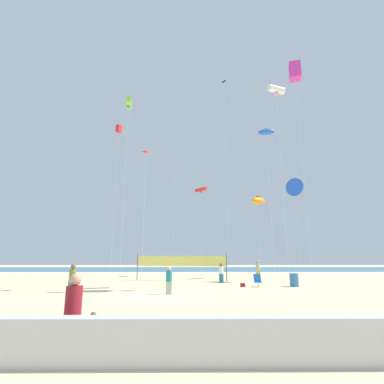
# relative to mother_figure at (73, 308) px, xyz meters

# --- Properties ---
(ground_plane) EXTENTS (120.00, 120.00, 0.00)m
(ground_plane) POSITION_rel_mother_figure_xyz_m (1.09, 9.95, -0.92)
(ground_plane) COLOR beige
(ocean_band) EXTENTS (120.00, 20.00, 0.01)m
(ocean_band) POSITION_rel_mother_figure_xyz_m (1.09, 45.19, -0.91)
(ocean_band) COLOR teal
(ocean_band) RESTS_ON ground
(boardwalk_ledge) EXTENTS (28.00, 0.44, 0.92)m
(boardwalk_ledge) POSITION_rel_mother_figure_xyz_m (1.09, -1.05, -0.46)
(boardwalk_ledge) COLOR beige
(boardwalk_ledge) RESTS_ON ground
(mother_figure) EXTENTS (0.39, 0.39, 1.72)m
(mother_figure) POSITION_rel_mother_figure_xyz_m (0.00, 0.00, 0.00)
(mother_figure) COLOR #EA7260
(mother_figure) RESTS_ON ground
(toddler_figure) EXTENTS (0.19, 0.19, 0.82)m
(toddler_figure) POSITION_rel_mother_figure_xyz_m (0.47, 0.07, -0.48)
(toddler_figure) COLOR navy
(toddler_figure) RESTS_ON ground
(beachgoer_olive_shirt) EXTENTS (0.38, 0.38, 1.68)m
(beachgoer_olive_shirt) POSITION_rel_mother_figure_xyz_m (-4.47, 11.39, -0.02)
(beachgoer_olive_shirt) COLOR #19727A
(beachgoer_olive_shirt) RESTS_ON ground
(beachgoer_teal_shirt) EXTENTS (0.36, 0.36, 1.56)m
(beachgoer_teal_shirt) POSITION_rel_mother_figure_xyz_m (1.60, 10.31, -0.08)
(beachgoer_teal_shirt) COLOR #99B28C
(beachgoer_teal_shirt) RESTS_ON ground
(beachgoer_sage_shirt) EXTENTS (0.41, 0.41, 1.79)m
(beachgoer_sage_shirt) POSITION_rel_mother_figure_xyz_m (9.76, 23.04, 0.04)
(beachgoer_sage_shirt) COLOR gold
(beachgoer_sage_shirt) RESTS_ON ground
(beachgoer_white_shirt) EXTENTS (0.36, 0.36, 1.59)m
(beachgoer_white_shirt) POSITION_rel_mother_figure_xyz_m (5.44, 17.63, -0.07)
(beachgoer_white_shirt) COLOR #19727A
(beachgoer_white_shirt) RESTS_ON ground
(folding_beach_chair) EXTENTS (0.52, 0.65, 0.89)m
(folding_beach_chair) POSITION_rel_mother_figure_xyz_m (7.75, 14.50, -0.45)
(folding_beach_chair) COLOR #1959B2
(folding_beach_chair) RESTS_ON ground
(trash_barrel) EXTENTS (0.62, 0.62, 0.93)m
(trash_barrel) POSITION_rel_mother_figure_xyz_m (10.45, 14.61, -0.45)
(trash_barrel) COLOR teal
(trash_barrel) RESTS_ON ground
(volleyball_net) EXTENTS (8.28, 1.57, 2.40)m
(volleyball_net) POSITION_rel_mother_figure_xyz_m (2.01, 20.09, 0.72)
(volleyball_net) COLOR #4C4C51
(volleyball_net) RESTS_ON ground
(beach_handbag) EXTENTS (0.34, 0.17, 0.27)m
(beach_handbag) POSITION_rel_mother_figure_xyz_m (6.63, 14.39, -0.78)
(beach_handbag) COLOR maroon
(beach_handbag) RESTS_ON ground
(kite_orange_inflatable) EXTENTS (2.23, 2.10, 8.59)m
(kite_orange_inflatable) POSITION_rel_mother_figure_xyz_m (10.21, 23.28, 7.06)
(kite_orange_inflatable) COLOR silver
(kite_orange_inflatable) RESTS_ON ground
(kite_red_box) EXTENTS (0.75, 0.75, 17.82)m
(kite_red_box) POSITION_rel_mother_figure_xyz_m (-5.84, 25.64, 16.38)
(kite_red_box) COLOR silver
(kite_red_box) RESTS_ON ground
(kite_white_tube) EXTENTS (1.68, 1.14, 16.93)m
(kite_white_tube) POSITION_rel_mother_figure_xyz_m (10.46, 15.73, 15.64)
(kite_white_tube) COLOR silver
(kite_white_tube) RESTS_ON ground
(kite_blue_delta) EXTENTS (1.47, 1.38, 9.47)m
(kite_blue_delta) POSITION_rel_mother_figure_xyz_m (12.88, 19.50, 7.67)
(kite_blue_delta) COLOR silver
(kite_blue_delta) RESTS_ON ground
(kite_violet_diamond) EXTENTS (0.80, 0.80, 13.73)m
(kite_violet_diamond) POSITION_rel_mother_figure_xyz_m (0.86, 28.63, 12.38)
(kite_violet_diamond) COLOR silver
(kite_violet_diamond) RESTS_ON ground
(kite_black_diamond) EXTENTS (0.49, 0.49, 21.42)m
(kite_black_diamond) POSITION_rel_mother_figure_xyz_m (6.57, 21.54, 18.95)
(kite_black_diamond) COLOR silver
(kite_black_diamond) RESTS_ON ground
(kite_lime_tube) EXTENTS (0.79, 1.67, 17.07)m
(kite_lime_tube) POSITION_rel_mother_figure_xyz_m (-3.18, 18.56, 15.82)
(kite_lime_tube) COLOR silver
(kite_lime_tube) RESTS_ON ground
(kite_red_tube) EXTENTS (1.48, 1.60, 10.25)m
(kite_red_tube) POSITION_rel_mother_figure_xyz_m (4.17, 26.75, 9.07)
(kite_red_tube) COLOR silver
(kite_red_tube) RESTS_ON ground
(kite_blue_inflatable) EXTENTS (1.40, 0.56, 11.89)m
(kite_blue_inflatable) POSITION_rel_mother_figure_xyz_m (8.72, 13.45, 10.58)
(kite_blue_inflatable) COLOR silver
(kite_blue_inflatable) RESTS_ON ground
(kite_red_diamond) EXTENTS (0.72, 0.72, 10.11)m
(kite_red_diamond) POSITION_rel_mother_figure_xyz_m (-0.49, 13.42, 8.83)
(kite_red_diamond) COLOR silver
(kite_red_diamond) RESTS_ON ground
(kite_magenta_box) EXTENTS (1.12, 1.12, 17.94)m
(kite_magenta_box) POSITION_rel_mother_figure_xyz_m (11.57, 13.99, 16.28)
(kite_magenta_box) COLOR silver
(kite_magenta_box) RESTS_ON ground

